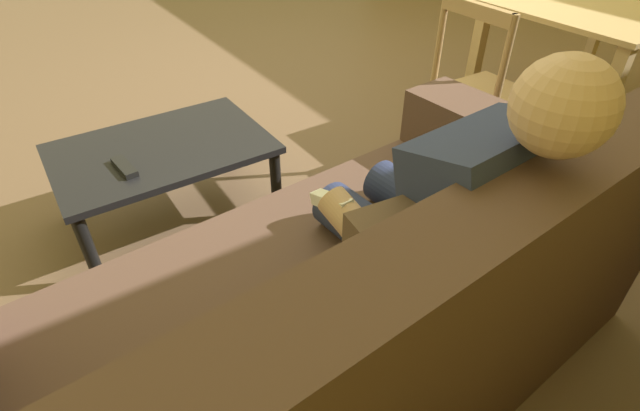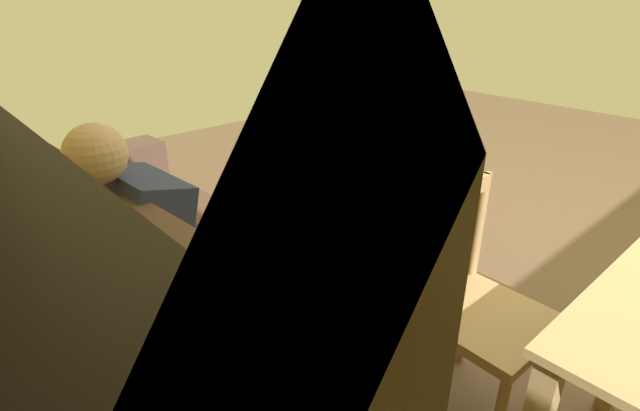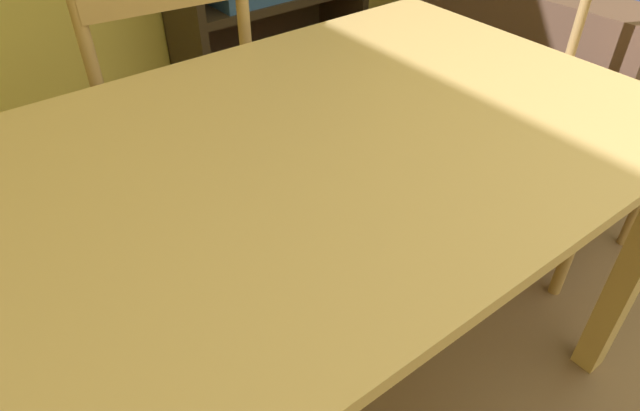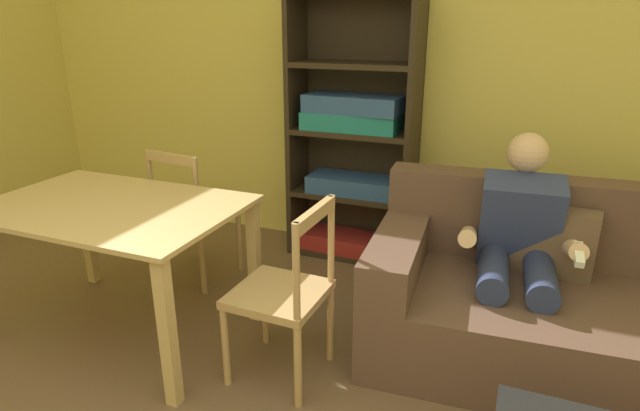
{
  "view_description": "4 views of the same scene",
  "coord_description": "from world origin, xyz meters",
  "px_view_note": "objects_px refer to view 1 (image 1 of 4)",
  "views": [
    {
      "loc": [
        1.69,
        2.83,
        1.43
      ],
      "look_at": [
        1.16,
        2.03,
        0.71
      ],
      "focal_mm": 26.93,
      "sensor_mm": 36.0,
      "label": 1
    },
    {
      "loc": [
        -0.83,
        2.83,
        1.52
      ],
      "look_at": [
        1.27,
        0.93,
        0.23
      ],
      "focal_mm": 26.73,
      "sensor_mm": 36.0,
      "label": 2
    },
    {
      "loc": [
        -1.7,
        0.78,
        1.28
      ],
      "look_at": [
        -1.18,
        1.45,
        0.6
      ],
      "focal_mm": 31.03,
      "sensor_mm": 36.0,
      "label": 3
    },
    {
      "loc": [
        0.8,
        -0.51,
        1.67
      ],
      "look_at": [
        -0.01,
        1.48,
        0.9
      ],
      "focal_mm": 29.35,
      "sensor_mm": 36.0,
      "label": 4
    }
  ],
  "objects_px": {
    "couch": "(335,324)",
    "dining_chair_facing_couch": "(484,97)",
    "tv_remote": "(124,167)",
    "coffee_table": "(163,156)",
    "dining_table": "(615,20)",
    "person_lounging": "(441,221)"
  },
  "relations": [
    {
      "from": "couch",
      "to": "person_lounging",
      "type": "xyz_separation_m",
      "value": [
        -0.33,
        0.03,
        0.26
      ]
    },
    {
      "from": "couch",
      "to": "dining_chair_facing_couch",
      "type": "height_order",
      "value": "dining_chair_facing_couch"
    },
    {
      "from": "couch",
      "to": "coffee_table",
      "type": "xyz_separation_m",
      "value": [
        0.11,
        -1.17,
        0.02
      ]
    },
    {
      "from": "coffee_table",
      "to": "tv_remote",
      "type": "distance_m",
      "value": 0.22
    },
    {
      "from": "dining_table",
      "to": "dining_chair_facing_couch",
      "type": "distance_m",
      "value": 1.02
    },
    {
      "from": "coffee_table",
      "to": "dining_table",
      "type": "height_order",
      "value": "dining_table"
    },
    {
      "from": "coffee_table",
      "to": "dining_table",
      "type": "distance_m",
      "value": 2.52
    },
    {
      "from": "dining_table",
      "to": "couch",
      "type": "bearing_deg",
      "value": 15.54
    },
    {
      "from": "dining_chair_facing_couch",
      "to": "couch",
      "type": "bearing_deg",
      "value": 26.0
    },
    {
      "from": "dining_table",
      "to": "dining_chair_facing_couch",
      "type": "height_order",
      "value": "dining_chair_facing_couch"
    },
    {
      "from": "coffee_table",
      "to": "person_lounging",
      "type": "bearing_deg",
      "value": 110.23
    },
    {
      "from": "tv_remote",
      "to": "person_lounging",
      "type": "bearing_deg",
      "value": 113.76
    },
    {
      "from": "couch",
      "to": "dining_table",
      "type": "relative_size",
      "value": 1.6
    },
    {
      "from": "couch",
      "to": "dining_chair_facing_couch",
      "type": "relative_size",
      "value": 2.39
    },
    {
      "from": "dining_table",
      "to": "person_lounging",
      "type": "bearing_deg",
      "value": 18.87
    },
    {
      "from": "couch",
      "to": "tv_remote",
      "type": "height_order",
      "value": "couch"
    },
    {
      "from": "couch",
      "to": "coffee_table",
      "type": "distance_m",
      "value": 1.17
    },
    {
      "from": "coffee_table",
      "to": "dining_chair_facing_couch",
      "type": "height_order",
      "value": "dining_chair_facing_couch"
    },
    {
      "from": "dining_chair_facing_couch",
      "to": "tv_remote",
      "type": "bearing_deg",
      "value": -14.27
    },
    {
      "from": "tv_remote",
      "to": "dining_table",
      "type": "relative_size",
      "value": 0.13
    },
    {
      "from": "tv_remote",
      "to": "dining_chair_facing_couch",
      "type": "relative_size",
      "value": 0.19
    },
    {
      "from": "person_lounging",
      "to": "tv_remote",
      "type": "relative_size",
      "value": 6.57
    }
  ]
}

